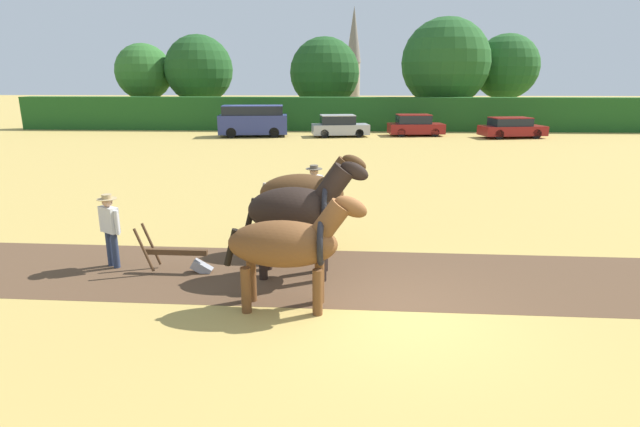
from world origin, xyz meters
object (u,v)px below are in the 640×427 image
parked_car_center_left (415,126)px  tree_left (199,70)px  draft_horse_lead_right (299,210)px  plow (182,258)px  tree_center (445,63)px  tree_center_right (506,67)px  draft_horse_lead_left (289,244)px  parked_car_left (339,126)px  farmer_beside_team (314,191)px  tree_center_left (325,73)px  tree_far_left (144,72)px  parked_van (253,121)px  draft_horse_trail_left (306,194)px  church_spire (354,55)px  parked_car_center (512,128)px  farmer_at_plow (110,225)px

parked_car_center_left → tree_left: bearing=150.6°
draft_horse_lead_right → plow: size_ratio=1.64×
tree_center → tree_center_right: bearing=17.4°
draft_horse_lead_left → parked_car_left: (0.52, 28.22, -0.49)m
draft_horse_lead_left → farmer_beside_team: (0.14, 4.97, -0.15)m
plow → tree_center_left: bearing=88.9°
plow → draft_horse_lead_right: bearing=-0.0°
tree_far_left → parked_van: tree_far_left is taller
plow → parked_van: size_ratio=0.32×
tree_left → tree_center_left: tree_left is taller
draft_horse_lead_left → tree_center_right: bearing=69.8°
plow → tree_far_left: bearing=113.6°
tree_center_left → plow: size_ratio=4.79×
draft_horse_trail_left → farmer_beside_team: (0.07, 1.81, -0.35)m
tree_center_left → parked_van: bearing=-114.2°
tree_far_left → tree_center_right: size_ratio=0.90×
draft_horse_lead_right → tree_center: bearing=76.3°
tree_far_left → tree_center_left: (16.29, 1.02, -0.05)m
tree_center → parked_car_center_left: bearing=-113.2°
draft_horse_lead_left → tree_far_left: bearing=116.0°
church_spire → farmer_beside_team: size_ratio=7.81×
plow → farmer_beside_team: 4.34m
tree_center_left → parked_car_center: 17.73m
draft_horse_lead_left → farmer_beside_team: bearing=89.6°
tree_center_left → parked_car_left: 11.08m
tree_far_left → tree_center: (26.81, -0.42, 0.75)m
draft_horse_trail_left → parked_car_center_left: bearing=78.1°
church_spire → parked_car_left: church_spire is taller
farmer_beside_team → parked_car_center: farmer_beside_team is taller
plow → parked_car_left: 26.76m
tree_left → parked_car_center_left: bearing=-24.0°
draft_horse_trail_left → parked_van: 25.48m
draft_horse_trail_left → farmer_at_plow: bearing=-161.6°
farmer_beside_team → parked_car_center: bearing=104.0°
tree_center_right → tree_center: bearing=-162.6°
parked_car_left → parked_car_center: 12.23m
draft_horse_lead_left → plow: size_ratio=1.63×
tree_center_right → parked_car_center: bearing=-103.0°
draft_horse_lead_left → parked_car_center_left: 29.69m
parked_car_center → tree_center_right: bearing=66.6°
farmer_beside_team → parked_car_left: size_ratio=0.42×
tree_center → draft_horse_trail_left: tree_center is taller
tree_left → church_spire: (14.14, 30.65, 2.53)m
tree_center → draft_horse_trail_left: 35.41m
tree_center → church_spire: bearing=103.8°
church_spire → draft_horse_trail_left: bearing=-91.7°
farmer_at_plow → parked_car_center_left: size_ratio=0.40×
draft_horse_trail_left → farmer_at_plow: draft_horse_trail_left is taller
draft_horse_lead_right → tree_left: bearing=110.1°
church_spire → farmer_beside_team: (-1.83, -62.88, -6.32)m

